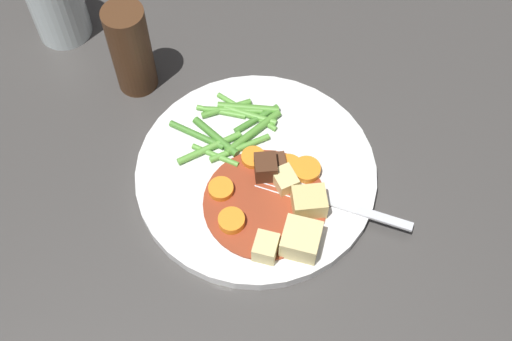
{
  "coord_description": "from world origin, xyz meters",
  "views": [
    {
      "loc": [
        0.37,
        -0.09,
        0.65
      ],
      "look_at": [
        0.0,
        0.0,
        0.02
      ],
      "focal_mm": 46.62,
      "sensor_mm": 36.0,
      "label": 1
    }
  ],
  "objects_px": {
    "potato_chunk_0": "(309,202)",
    "carrot_slice_2": "(288,169)",
    "meat_chunk_1": "(276,162)",
    "dinner_plate": "(256,174)",
    "pepper_mill": "(131,50)",
    "carrot_slice_0": "(307,170)",
    "potato_chunk_1": "(266,247)",
    "carrot_slice_1": "(221,190)",
    "potato_chunk_2": "(285,180)",
    "carrot_slice_4": "(254,158)",
    "meat_chunk_0": "(266,168)",
    "carrot_slice_3": "(232,221)",
    "fork": "(328,201)",
    "potato_chunk_3": "(301,239)",
    "water_glass": "(57,6)"
  },
  "relations": [
    {
      "from": "carrot_slice_3",
      "to": "potato_chunk_0",
      "type": "relative_size",
      "value": 0.8
    },
    {
      "from": "potato_chunk_0",
      "to": "carrot_slice_2",
      "type": "bearing_deg",
      "value": -169.08
    },
    {
      "from": "carrot_slice_1",
      "to": "fork",
      "type": "distance_m",
      "value": 0.12
    },
    {
      "from": "potato_chunk_1",
      "to": "potato_chunk_3",
      "type": "distance_m",
      "value": 0.04
    },
    {
      "from": "potato_chunk_0",
      "to": "meat_chunk_0",
      "type": "bearing_deg",
      "value": -145.53
    },
    {
      "from": "pepper_mill",
      "to": "dinner_plate",
      "type": "bearing_deg",
      "value": 33.77
    },
    {
      "from": "potato_chunk_1",
      "to": "meat_chunk_1",
      "type": "height_order",
      "value": "potato_chunk_1"
    },
    {
      "from": "carrot_slice_4",
      "to": "fork",
      "type": "bearing_deg",
      "value": 43.75
    },
    {
      "from": "carrot_slice_1",
      "to": "carrot_slice_2",
      "type": "distance_m",
      "value": 0.08
    },
    {
      "from": "potato_chunk_0",
      "to": "carrot_slice_1",
      "type": "bearing_deg",
      "value": -114.98
    },
    {
      "from": "carrot_slice_0",
      "to": "pepper_mill",
      "type": "height_order",
      "value": "pepper_mill"
    },
    {
      "from": "potato_chunk_2",
      "to": "meat_chunk_1",
      "type": "relative_size",
      "value": 1.37
    },
    {
      "from": "carrot_slice_1",
      "to": "potato_chunk_2",
      "type": "xyz_separation_m",
      "value": [
        0.01,
        0.07,
        0.0
      ]
    },
    {
      "from": "meat_chunk_0",
      "to": "meat_chunk_1",
      "type": "distance_m",
      "value": 0.02
    },
    {
      "from": "carrot_slice_1",
      "to": "meat_chunk_1",
      "type": "bearing_deg",
      "value": 106.05
    },
    {
      "from": "potato_chunk_0",
      "to": "pepper_mill",
      "type": "height_order",
      "value": "pepper_mill"
    },
    {
      "from": "meat_chunk_1",
      "to": "potato_chunk_0",
      "type": "bearing_deg",
      "value": 19.28
    },
    {
      "from": "dinner_plate",
      "to": "potato_chunk_1",
      "type": "height_order",
      "value": "potato_chunk_1"
    },
    {
      "from": "carrot_slice_0",
      "to": "carrot_slice_2",
      "type": "height_order",
      "value": "carrot_slice_0"
    },
    {
      "from": "potato_chunk_1",
      "to": "pepper_mill",
      "type": "xyz_separation_m",
      "value": [
        -0.26,
        -0.1,
        0.03
      ]
    },
    {
      "from": "carrot_slice_3",
      "to": "water_glass",
      "type": "distance_m",
      "value": 0.36
    },
    {
      "from": "dinner_plate",
      "to": "fork",
      "type": "xyz_separation_m",
      "value": [
        0.06,
        0.07,
        0.01
      ]
    },
    {
      "from": "potato_chunk_0",
      "to": "fork",
      "type": "height_order",
      "value": "potato_chunk_0"
    },
    {
      "from": "carrot_slice_4",
      "to": "potato_chunk_3",
      "type": "xyz_separation_m",
      "value": [
        0.11,
        0.02,
        0.01
      ]
    },
    {
      "from": "carrot_slice_3",
      "to": "fork",
      "type": "distance_m",
      "value": 0.11
    },
    {
      "from": "carrot_slice_0",
      "to": "meat_chunk_1",
      "type": "height_order",
      "value": "meat_chunk_1"
    },
    {
      "from": "carrot_slice_2",
      "to": "potato_chunk_1",
      "type": "bearing_deg",
      "value": -27.72
    },
    {
      "from": "potato_chunk_2",
      "to": "fork",
      "type": "relative_size",
      "value": 0.18
    },
    {
      "from": "carrot_slice_0",
      "to": "fork",
      "type": "distance_m",
      "value": 0.04
    },
    {
      "from": "carrot_slice_1",
      "to": "carrot_slice_4",
      "type": "relative_size",
      "value": 1.02
    },
    {
      "from": "meat_chunk_1",
      "to": "carrot_slice_2",
      "type": "bearing_deg",
      "value": 49.24
    },
    {
      "from": "potato_chunk_3",
      "to": "carrot_slice_1",
      "type": "bearing_deg",
      "value": -140.12
    },
    {
      "from": "potato_chunk_3",
      "to": "pepper_mill",
      "type": "xyz_separation_m",
      "value": [
        -0.27,
        -0.14,
        0.03
      ]
    },
    {
      "from": "fork",
      "to": "potato_chunk_3",
      "type": "bearing_deg",
      "value": -44.76
    },
    {
      "from": "carrot_slice_1",
      "to": "carrot_slice_4",
      "type": "height_order",
      "value": "carrot_slice_1"
    },
    {
      "from": "potato_chunk_2",
      "to": "meat_chunk_0",
      "type": "relative_size",
      "value": 0.96
    },
    {
      "from": "carrot_slice_2",
      "to": "meat_chunk_1",
      "type": "xyz_separation_m",
      "value": [
        -0.01,
        -0.01,
        0.0
      ]
    },
    {
      "from": "carrot_slice_2",
      "to": "meat_chunk_1",
      "type": "relative_size",
      "value": 1.65
    },
    {
      "from": "potato_chunk_3",
      "to": "meat_chunk_1",
      "type": "distance_m",
      "value": 0.1
    },
    {
      "from": "dinner_plate",
      "to": "potato_chunk_0",
      "type": "height_order",
      "value": "potato_chunk_0"
    },
    {
      "from": "potato_chunk_1",
      "to": "meat_chunk_1",
      "type": "relative_size",
      "value": 1.36
    },
    {
      "from": "pepper_mill",
      "to": "meat_chunk_1",
      "type": "bearing_deg",
      "value": 39.14
    },
    {
      "from": "dinner_plate",
      "to": "pepper_mill",
      "type": "bearing_deg",
      "value": -146.23
    },
    {
      "from": "potato_chunk_3",
      "to": "meat_chunk_1",
      "type": "bearing_deg",
      "value": -179.31
    },
    {
      "from": "dinner_plate",
      "to": "potato_chunk_1",
      "type": "xyz_separation_m",
      "value": [
        0.1,
        -0.01,
        0.02
      ]
    },
    {
      "from": "meat_chunk_0",
      "to": "carrot_slice_0",
      "type": "bearing_deg",
      "value": 79.67
    },
    {
      "from": "potato_chunk_1",
      "to": "meat_chunk_0",
      "type": "relative_size",
      "value": 0.95
    },
    {
      "from": "carrot_slice_1",
      "to": "water_glass",
      "type": "height_order",
      "value": "water_glass"
    },
    {
      "from": "potato_chunk_0",
      "to": "potato_chunk_3",
      "type": "relative_size",
      "value": 0.93
    },
    {
      "from": "potato_chunk_1",
      "to": "fork",
      "type": "relative_size",
      "value": 0.17
    }
  ]
}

